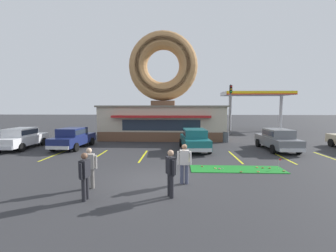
{
  "coord_description": "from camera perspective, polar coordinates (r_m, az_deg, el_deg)",
  "views": [
    {
      "loc": [
        1.01,
        -9.49,
        3.26
      ],
      "look_at": [
        0.35,
        5.0,
        2.0
      ],
      "focal_mm": 24.0,
      "sensor_mm": 36.0,
      "label": 1
    }
  ],
  "objects": [
    {
      "name": "ground_plane",
      "position": [
        10.08,
        -3.39,
        -13.9
      ],
      "size": [
        160.0,
        160.0,
        0.0
      ],
      "primitive_type": "plane",
      "color": "#2D2D30"
    },
    {
      "name": "donut_shop_building",
      "position": [
        23.49,
        -1.24,
        6.13
      ],
      "size": [
        12.3,
        6.75,
        10.96
      ],
      "color": "brown",
      "rests_on": "ground"
    },
    {
      "name": "putting_mat",
      "position": [
        12.39,
        17.1,
        -10.43
      ],
      "size": [
        4.79,
        1.37,
        0.03
      ],
      "primitive_type": "cube",
      "color": "#197523",
      "rests_on": "ground"
    },
    {
      "name": "mini_donut_near_left",
      "position": [
        12.16,
        11.91,
        -10.46
      ],
      "size": [
        0.13,
        0.13,
        0.04
      ],
      "primitive_type": "torus",
      "color": "#E5C666",
      "rests_on": "putting_mat"
    },
    {
      "name": "mini_donut_near_right",
      "position": [
        12.18,
        21.93,
        -10.69
      ],
      "size": [
        0.13,
        0.13,
        0.04
      ],
      "primitive_type": "torus",
      "color": "#D17F47",
      "rests_on": "putting_mat"
    },
    {
      "name": "mini_donut_mid_left",
      "position": [
        12.96,
        21.66,
        -9.74
      ],
      "size": [
        0.13,
        0.13,
        0.04
      ],
      "primitive_type": "torus",
      "color": "#D17F47",
      "rests_on": "putting_mat"
    },
    {
      "name": "mini_donut_mid_centre",
      "position": [
        13.1,
        24.41,
        -9.68
      ],
      "size": [
        0.13,
        0.13,
        0.04
      ],
      "primitive_type": "torus",
      "color": "brown",
      "rests_on": "putting_mat"
    },
    {
      "name": "mini_donut_mid_right",
      "position": [
        12.82,
        27.37,
        -10.1
      ],
      "size": [
        0.13,
        0.13,
        0.04
      ],
      "primitive_type": "torus",
      "color": "#A5724C",
      "rests_on": "putting_mat"
    },
    {
      "name": "mini_donut_far_left",
      "position": [
        12.12,
        12.94,
        -10.52
      ],
      "size": [
        0.13,
        0.13,
        0.04
      ],
      "primitive_type": "torus",
      "color": "#D8667F",
      "rests_on": "putting_mat"
    },
    {
      "name": "mini_donut_far_centre",
      "position": [
        12.99,
        22.92,
        -9.75
      ],
      "size": [
        0.13,
        0.13,
        0.04
      ],
      "primitive_type": "torus",
      "color": "brown",
      "rests_on": "putting_mat"
    },
    {
      "name": "mini_donut_far_right",
      "position": [
        12.41,
        8.68,
        -10.1
      ],
      "size": [
        0.13,
        0.13,
        0.04
      ],
      "primitive_type": "torus",
      "color": "brown",
      "rests_on": "putting_mat"
    },
    {
      "name": "mini_donut_extra",
      "position": [
        11.87,
        18.08,
        -10.99
      ],
      "size": [
        0.13,
        0.13,
        0.04
      ],
      "primitive_type": "torus",
      "color": "brown",
      "rests_on": "putting_mat"
    },
    {
      "name": "golf_ball",
      "position": [
        12.22,
        13.76,
        -10.4
      ],
      "size": [
        0.04,
        0.04,
        0.04
      ],
      "primitive_type": "sphere",
      "color": "white",
      "rests_on": "putting_mat"
    },
    {
      "name": "putting_flag_pin",
      "position": [
        13.07,
        26.46,
        -8.03
      ],
      "size": [
        0.13,
        0.01,
        0.55
      ],
      "color": "silver",
      "rests_on": "putting_mat"
    },
    {
      "name": "car_white",
      "position": [
        20.83,
        -33.16,
        -2.43
      ],
      "size": [
        2.04,
        4.59,
        1.6
      ],
      "color": "silver",
      "rests_on": "ground"
    },
    {
      "name": "car_teal",
      "position": [
        16.9,
        6.71,
        -3.19
      ],
      "size": [
        2.22,
        4.67,
        1.6
      ],
      "color": "#196066",
      "rests_on": "ground"
    },
    {
      "name": "car_navy",
      "position": [
        19.13,
        -22.96,
        -2.6
      ],
      "size": [
        2.13,
        4.63,
        1.6
      ],
      "color": "navy",
      "rests_on": "ground"
    },
    {
      "name": "car_grey",
      "position": [
        18.64,
        26.03,
        -2.9
      ],
      "size": [
        2.06,
        4.6,
        1.6
      ],
      "color": "slate",
      "rests_on": "ground"
    },
    {
      "name": "pedestrian_blue_sweater_man",
      "position": [
        9.56,
        4.16,
        -9.08
      ],
      "size": [
        0.6,
        0.25,
        1.69
      ],
      "color": "#474C66",
      "rests_on": "ground"
    },
    {
      "name": "pedestrian_hooded_kid",
      "position": [
        9.53,
        -19.33,
        -9.6
      ],
      "size": [
        0.59,
        0.3,
        1.64
      ],
      "color": "slate",
      "rests_on": "ground"
    },
    {
      "name": "pedestrian_leather_jacket_man",
      "position": [
        8.44,
        -20.37,
        -11.37
      ],
      "size": [
        0.28,
        0.59,
        1.67
      ],
      "color": "#232328",
      "rests_on": "ground"
    },
    {
      "name": "pedestrian_clipboard_woman",
      "position": [
        8.19,
        0.66,
        -11.35
      ],
      "size": [
        0.38,
        0.55,
        1.72
      ],
      "color": "#232328",
      "rests_on": "ground"
    },
    {
      "name": "trash_bin",
      "position": [
        21.2,
        14.45,
        -2.68
      ],
      "size": [
        0.57,
        0.57,
        0.97
      ],
      "color": "#51565B",
      "rests_on": "ground"
    },
    {
      "name": "traffic_light_pole",
      "position": [
        27.12,
        15.55,
        5.73
      ],
      "size": [
        0.28,
        0.47,
        5.8
      ],
      "color": "#595B60",
      "rests_on": "ground"
    },
    {
      "name": "gas_station_canopy",
      "position": [
        33.69,
        21.42,
        7.34
      ],
      "size": [
        9.0,
        4.46,
        5.3
      ],
      "color": "silver",
      "rests_on": "ground"
    },
    {
      "name": "parking_stripe_far_left",
      "position": [
        17.01,
        -26.83,
        -6.61
      ],
      "size": [
        0.12,
        3.6,
        0.01
      ],
      "primitive_type": "cube",
      "color": "yellow",
      "rests_on": "ground"
    },
    {
      "name": "parking_stripe_left",
      "position": [
        15.77,
        -17.22,
        -7.18
      ],
      "size": [
        0.12,
        3.6,
        0.01
      ],
      "primitive_type": "cube",
      "color": "yellow",
      "rests_on": "ground"
    },
    {
      "name": "parking_stripe_mid_left",
      "position": [
        15.03,
        -6.3,
        -7.58
      ],
      "size": [
        0.12,
        3.6,
        0.01
      ],
      "primitive_type": "cube",
      "color": "yellow",
      "rests_on": "ground"
    },
    {
      "name": "parking_stripe_centre",
      "position": [
        14.87,
        5.31,
        -7.71
      ],
      "size": [
        0.12,
        3.6,
        0.01
      ],
      "primitive_type": "cube",
      "color": "yellow",
      "rests_on": "ground"
    },
    {
      "name": "parking_stripe_mid_right",
      "position": [
        15.31,
        16.7,
        -7.53
      ],
      "size": [
        0.12,
        3.6,
        0.01
      ],
      "primitive_type": "cube",
      "color": "yellow",
      "rests_on": "ground"
    },
    {
      "name": "parking_stripe_right",
      "position": [
        16.29,
        27.07,
        -7.12
      ],
      "size": [
        0.12,
        3.6,
        0.01
      ],
      "primitive_type": "cube",
      "color": "yellow",
      "rests_on": "ground"
    },
    {
      "name": "parking_stripe_far_right",
      "position": [
        17.74,
        35.98,
        -6.57
      ],
      "size": [
        0.12,
        3.6,
        0.01
      ],
      "primitive_type": "cube",
      "color": "yellow",
      "rests_on": "ground"
    }
  ]
}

